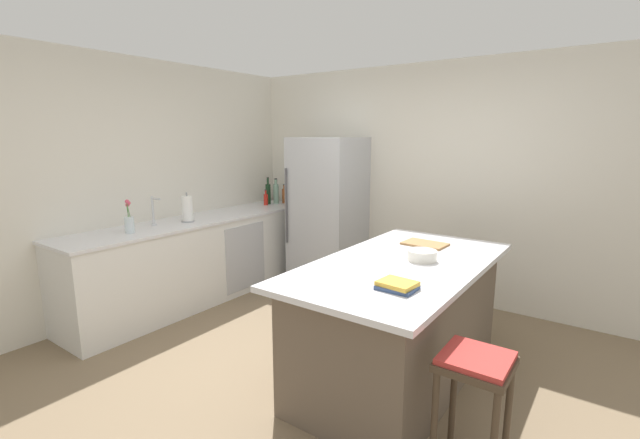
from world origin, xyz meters
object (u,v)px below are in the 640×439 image
at_px(paper_towel_roll, 187,209).
at_px(wine_bottle, 268,193).
at_px(kitchen_island, 400,320).
at_px(cookbook_stack, 397,285).
at_px(refrigerator, 328,212).
at_px(vinegar_bottle, 284,196).
at_px(flower_vase, 129,222).
at_px(hot_sauce_bottle, 266,199).
at_px(mixing_bowl, 422,255).
at_px(sink_faucet, 154,210).
at_px(gin_bottle, 276,193).
at_px(cutting_board, 425,244).
at_px(bar_stool, 475,378).

height_order(paper_towel_roll, wine_bottle, wine_bottle).
relative_size(kitchen_island, wine_bottle, 5.67).
xyz_separation_m(wine_bottle, cookbook_stack, (2.83, -1.96, -0.12)).
relative_size(refrigerator, cookbook_stack, 7.89).
bearing_deg(vinegar_bottle, flower_vase, -89.81).
height_order(flower_vase, vinegar_bottle, flower_vase).
relative_size(hot_sauce_bottle, mixing_bowl, 0.97).
bearing_deg(cookbook_stack, kitchen_island, 112.23).
bearing_deg(cookbook_stack, refrigerator, 133.34).
relative_size(sink_faucet, gin_bottle, 0.89).
distance_m(paper_towel_roll, hot_sauce_bottle, 1.31).
bearing_deg(refrigerator, sink_faucet, -117.35).
relative_size(paper_towel_roll, wine_bottle, 0.87).
height_order(wine_bottle, mixing_bowl, wine_bottle).
height_order(gin_bottle, cookbook_stack, gin_bottle).
relative_size(vinegar_bottle, cutting_board, 0.71).
relative_size(flower_vase, hot_sauce_bottle, 1.54).
bearing_deg(sink_faucet, cookbook_stack, -4.85).
xyz_separation_m(paper_towel_roll, cookbook_stack, (2.71, -0.57, -0.11)).
distance_m(gin_bottle, wine_bottle, 0.11).
xyz_separation_m(sink_faucet, gin_bottle, (0.03, 1.82, -0.02)).
xyz_separation_m(refrigerator, mixing_bowl, (1.78, -1.35, 0.06)).
distance_m(refrigerator, gin_bottle, 0.90).
distance_m(kitchen_island, refrigerator, 2.26).
relative_size(flower_vase, wine_bottle, 0.89).
distance_m(bar_stool, flower_vase, 3.25).
bearing_deg(sink_faucet, bar_stool, -5.93).
height_order(bar_stool, hot_sauce_bottle, hot_sauce_bottle).
distance_m(bar_stool, wine_bottle, 3.96).
bearing_deg(mixing_bowl, cookbook_stack, -79.90).
bearing_deg(cookbook_stack, sink_faucet, 175.15).
xyz_separation_m(kitchen_island, flower_vase, (-2.48, -0.63, 0.56)).
bearing_deg(cutting_board, gin_bottle, 159.12).
height_order(bar_stool, vinegar_bottle, vinegar_bottle).
bearing_deg(refrigerator, kitchen_island, -41.23).
bearing_deg(vinegar_bottle, wine_bottle, -121.05).
xyz_separation_m(bar_stool, gin_bottle, (-3.29, 2.17, 0.49)).
xyz_separation_m(paper_towel_roll, gin_bottle, (-0.07, 1.49, 0.01)).
distance_m(sink_faucet, mixing_bowl, 2.72).
height_order(flower_vase, mixing_bowl, flower_vase).
relative_size(sink_faucet, hot_sauce_bottle, 1.46).
relative_size(hot_sauce_bottle, cutting_board, 0.57).
xyz_separation_m(flower_vase, hot_sauce_bottle, (-0.08, 1.96, -0.02)).
bearing_deg(cutting_board, kitchen_island, -84.26).
bearing_deg(gin_bottle, cutting_board, -20.88).
bearing_deg(mixing_bowl, hot_sauce_bottle, 155.53).
bearing_deg(refrigerator, wine_bottle, -177.33).
relative_size(refrigerator, mixing_bowl, 8.45).
xyz_separation_m(hot_sauce_bottle, cutting_board, (2.51, -0.77, -0.07)).
relative_size(refrigerator, cutting_board, 5.00).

